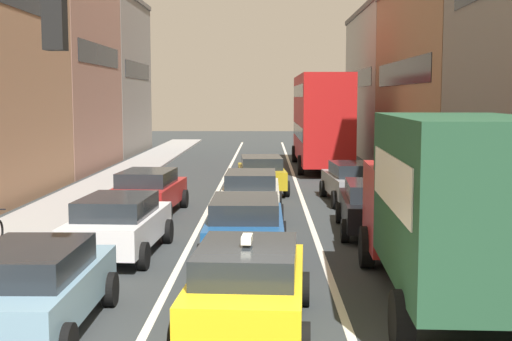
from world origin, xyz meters
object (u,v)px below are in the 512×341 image
object	(u,v)px
taxi_centre_lane_front	(248,285)
removalist_box_truck	(450,202)
hatchback_centre_lane_third	(251,192)
bus_mid_queue_primary	(321,117)
sedan_left_lane_front	(34,286)
wagon_left_lane_second	(119,223)
sedan_right_lane_behind_truck	(374,205)
sedan_left_lane_third	(148,191)
wagon_right_lane_far	(354,181)
sedan_centre_lane_second	(245,225)
coupe_centre_lane_fourth	(261,173)

from	to	relation	value
taxi_centre_lane_front	removalist_box_truck	bearing A→B (deg)	-66.00
hatchback_centre_lane_third	bus_mid_queue_primary	distance (m)	15.90
taxi_centre_lane_front	sedan_left_lane_front	xyz separation A→B (m)	(-3.54, -0.14, -0.00)
wagon_left_lane_second	sedan_right_lane_behind_truck	world-z (taller)	same
removalist_box_truck	hatchback_centre_lane_third	size ratio (longest dim) A/B	1.81
taxi_centre_lane_front	sedan_left_lane_third	bearing A→B (deg)	20.62
sedan_right_lane_behind_truck	wagon_left_lane_second	bearing A→B (deg)	116.75
hatchback_centre_lane_third	sedan_left_lane_third	xyz separation A→B (m)	(-3.42, 0.36, 0.00)
removalist_box_truck	wagon_right_lane_far	xyz separation A→B (m)	(-0.12, 12.96, -1.18)
wagon_left_lane_second	bus_mid_queue_primary	world-z (taller)	bus_mid_queue_primary
taxi_centre_lane_front	wagon_right_lane_far	bearing A→B (deg)	-10.61
hatchback_centre_lane_third	bus_mid_queue_primary	bearing A→B (deg)	-12.47
sedan_left_lane_third	wagon_right_lane_far	distance (m)	7.68
sedan_centre_lane_second	hatchback_centre_lane_third	bearing A→B (deg)	-0.07
sedan_centre_lane_second	sedan_right_lane_behind_truck	xyz separation A→B (m)	(3.62, 3.19, 0.00)
taxi_centre_lane_front	sedan_right_lane_behind_truck	bearing A→B (deg)	-18.54
coupe_centre_lane_fourth	sedan_left_lane_third	bearing A→B (deg)	142.48
coupe_centre_lane_fourth	wagon_right_lane_far	xyz separation A→B (m)	(3.45, -2.75, 0.00)
sedan_left_lane_front	wagon_right_lane_far	xyz separation A→B (m)	(7.10, 14.49, 0.00)
hatchback_centre_lane_third	wagon_right_lane_far	size ratio (longest dim) A/B	0.98
wagon_right_lane_far	bus_mid_queue_primary	world-z (taller)	bus_mid_queue_primary
taxi_centre_lane_front	wagon_left_lane_second	bearing A→B (deg)	34.18
removalist_box_truck	wagon_left_lane_second	distance (m)	8.25
sedan_left_lane_front	hatchback_centre_lane_third	xyz separation A→B (m)	(3.35, 11.35, 0.00)
wagon_right_lane_far	sedan_left_lane_third	bearing A→B (deg)	107.59
removalist_box_truck	sedan_left_lane_third	size ratio (longest dim) A/B	1.77
taxi_centre_lane_front	hatchback_centre_lane_third	size ratio (longest dim) A/B	1.02
hatchback_centre_lane_third	sedan_right_lane_behind_truck	bearing A→B (deg)	-126.33
hatchback_centre_lane_third	bus_mid_queue_primary	world-z (taller)	bus_mid_queue_primary
wagon_left_lane_second	coupe_centre_lane_fourth	xyz separation A→B (m)	(3.44, 11.52, 0.00)
sedan_left_lane_front	sedan_left_lane_third	bearing A→B (deg)	0.21
sedan_centre_lane_second	sedan_right_lane_behind_truck	distance (m)	4.83
sedan_right_lane_behind_truck	wagon_right_lane_far	world-z (taller)	same
sedan_left_lane_front	coupe_centre_lane_fourth	bearing A→B (deg)	-12.07
sedan_left_lane_front	sedan_centre_lane_second	bearing A→B (deg)	-31.44
hatchback_centre_lane_third	sedan_left_lane_front	bearing A→B (deg)	163.83
sedan_left_lane_front	sedan_centre_lane_second	world-z (taller)	same
bus_mid_queue_primary	wagon_left_lane_second	bearing A→B (deg)	162.30
sedan_centre_lane_second	removalist_box_truck	bearing A→B (deg)	-135.49
sedan_left_lane_third	wagon_right_lane_far	size ratio (longest dim) A/B	1.00
sedan_left_lane_front	sedan_left_lane_third	distance (m)	11.72
removalist_box_truck	taxi_centre_lane_front	size ratio (longest dim) A/B	1.77
sedan_left_lane_third	bus_mid_queue_primary	world-z (taller)	bus_mid_queue_primary
wagon_right_lane_far	taxi_centre_lane_front	bearing A→B (deg)	162.52
sedan_left_lane_front	sedan_right_lane_behind_truck	xyz separation A→B (m)	(6.96, 8.67, 0.00)
taxi_centre_lane_front	hatchback_centre_lane_third	world-z (taller)	taxi_centre_lane_front
removalist_box_truck	sedan_right_lane_behind_truck	xyz separation A→B (m)	(-0.26, 7.15, -1.18)
bus_mid_queue_primary	coupe_centre_lane_fourth	bearing A→B (deg)	161.26
taxi_centre_lane_front	sedan_left_lane_third	size ratio (longest dim) A/B	1.00
sedan_left_lane_third	sedan_right_lane_behind_truck	bearing A→B (deg)	-109.71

